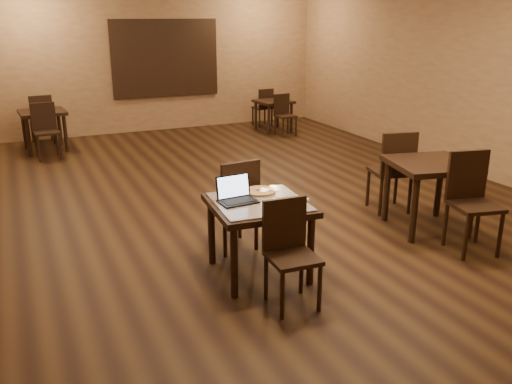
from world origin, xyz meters
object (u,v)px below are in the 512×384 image
pizza_pan (260,192)px  other_table_c_chair_near (471,196)px  chair_main_far (236,200)px  laptop (236,195)px  other_table_a_chair_near (284,112)px  other_table_c (430,173)px  other_table_b (43,118)px  chair_main_near (289,246)px  tiled_table (259,211)px  other_table_a (274,106)px  other_table_b_chair_near (45,127)px  other_table_a_chair_far (264,105)px  other_table_c_chair_far (394,167)px  other_table_b_chair_far (42,117)px

pizza_pan → other_table_c_chair_near: other_table_c_chair_near is taller
chair_main_far → pizza_pan: chair_main_far is taller
laptop → other_table_a_chair_near: 6.51m
other_table_c → other_table_c_chair_near: (0.02, -0.63, -0.08)m
chair_main_far → other_table_c_chair_near: other_table_c_chair_near is taller
chair_main_far → other_table_b: chair_main_far is taller
chair_main_near → other_table_c: chair_main_near is taller
pizza_pan → chair_main_near: bearing=-97.7°
other_table_b → laptop: bearing=-81.6°
laptop → other_table_b: laptop is taller
other_table_a_chair_near → other_table_c_chair_near: 6.10m
pizza_pan → other_table_b: pizza_pan is taller
tiled_table → other_table_a_chair_near: 6.49m
laptop → other_table_c_chair_near: size_ratio=0.34×
chair_main_far → other_table_a: bearing=-125.0°
other_table_b_chair_near → other_table_a_chair_far: bearing=7.1°
other_table_a → other_table_c_chair_far: bearing=-104.4°
other_table_a_chair_near → other_table_c: other_table_a_chair_near is taller
other_table_b → other_table_a_chair_far: bearing=0.4°
laptop → other_table_c_chair_near: bearing=-14.9°
chair_main_near → pizza_pan: bearing=85.0°
tiled_table → other_table_b: (-1.54, 6.32, -0.03)m
chair_main_far → other_table_a: 6.40m
chair_main_far → laptop: chair_main_far is taller
laptop → other_table_a_chair_near: (3.38, 5.55, -0.34)m
tiled_table → other_table_b: tiled_table is taller
other_table_b_chair_near → chair_main_far: bearing=-77.0°
other_table_b → other_table_c: 7.20m
other_table_a_chair_far → other_table_a_chair_near: bearing=84.4°
tiled_table → other_table_a_chair_near: other_table_a_chair_near is taller
chair_main_near → pizza_pan: chair_main_near is taller
other_table_b_chair_far → tiled_table: bearing=98.8°
pizza_pan → other_table_b_chair_far: bearing=104.0°
chair_main_near → other_table_b_chair_far: (-1.54, 7.50, 0.01)m
pizza_pan → other_table_a_chair_near: other_table_a_chair_near is taller
laptop → other_table_a_chair_far: size_ratio=0.43×
other_table_a → other_table_c_chair_far: size_ratio=0.71×
other_table_b_chair_near → other_table_c_chair_far: size_ratio=0.90×
chair_main_near → laptop: size_ratio=2.59×
other_table_b → other_table_c_chair_near: bearing=-63.7°
laptop → other_table_a_chair_far: bearing=58.7°
tiled_table → other_table_a: 6.94m
other_table_b_chair_near → pizza_pan: bearing=-77.0°
other_table_a_chair_far → chair_main_near: bearing=61.5°
chair_main_near → chair_main_far: chair_main_far is taller
other_table_c_chair_near → other_table_b_chair_far: bearing=130.5°
tiled_table → chair_main_far: chair_main_far is taller
other_table_b → other_table_b_chair_far: 0.57m
laptop → other_table_a_chair_far: (3.39, 6.56, -0.34)m
pizza_pan → other_table_b_chair_near: 5.76m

